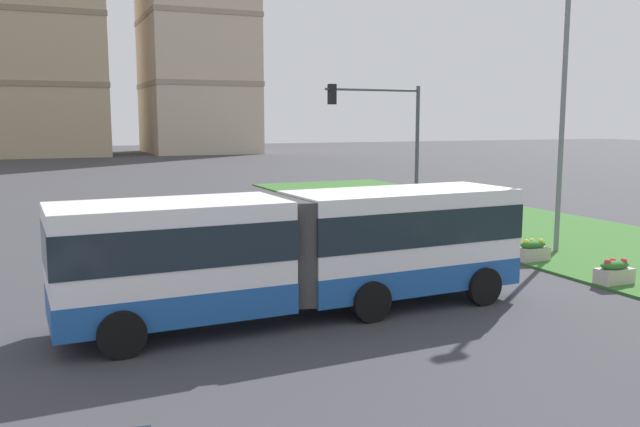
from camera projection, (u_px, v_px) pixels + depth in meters
name	position (u px, v px, depth m)	size (l,w,h in m)	color
articulated_bus	(302.00, 249.00, 16.42)	(11.94, 3.20, 3.00)	white
flower_planter_4	(614.00, 272.00, 19.48)	(1.10, 0.56, 0.74)	#B7AD9E
flower_planter_5	(533.00, 250.00, 22.67)	(1.10, 0.56, 0.74)	#B7AD9E
traffic_light_far_right	(388.00, 132.00, 27.76)	(4.36, 0.28, 6.24)	#474C51
streetlight_median	(563.00, 104.00, 23.58)	(0.70, 0.28, 9.88)	slate
apartment_tower_centre	(196.00, 22.00, 98.28)	(15.21, 17.96, 38.30)	#C6B299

